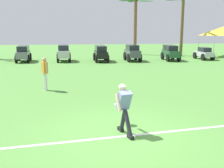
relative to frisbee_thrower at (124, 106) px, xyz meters
The scene contains 14 objects.
ground_plane 0.81m from the frisbee_thrower, 125.55° to the right, with size 80.00×80.00×0.00m, color #528C3C.
field_line_paint 0.83m from the frisbee_thrower, 110.10° to the right, with size 26.70×0.12×0.01m, color white.
frisbee_thrower is the anchor object (origin of this frame).
frisbee_in_flight 0.83m from the frisbee_thrower, 93.01° to the left, with size 0.38×0.38×0.05m.
teammate_near_sideline 6.48m from the frisbee_thrower, 116.15° to the left, with size 0.33×0.48×1.56m.
parked_car_slot_b 18.22m from the frisbee_thrower, 109.35° to the left, with size 1.30×2.46×1.34m.
parked_car_slot_c 17.29m from the frisbee_thrower, 98.75° to the left, with size 1.28×2.40×1.40m.
parked_car_slot_d 16.67m from the frisbee_thrower, 88.10° to the left, with size 1.25×2.44×1.34m.
parked_car_slot_e 16.99m from the frisbee_thrower, 78.78° to the left, with size 1.27×2.40×1.40m.
parked_car_slot_f 18.00m from the frisbee_thrower, 68.04° to the left, with size 1.15×2.41×1.34m.
parked_car_slot_g 19.79m from the frisbee_thrower, 59.63° to the left, with size 1.23×2.26×1.10m.
palm_tree_right_of_centre 22.99m from the frisbee_thrower, 78.28° to the left, with size 3.64×3.47×5.98m.
palm_tree_far_right 22.62m from the frisbee_thrower, 66.23° to the left, with size 3.31×3.13×5.97m.
event_tent 23.21m from the frisbee_thrower, 56.22° to the left, with size 3.67×3.67×2.96m.
Camera 1 is at (-1.09, -7.31, 2.98)m, focal length 45.00 mm.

